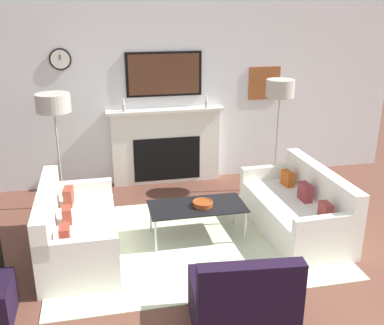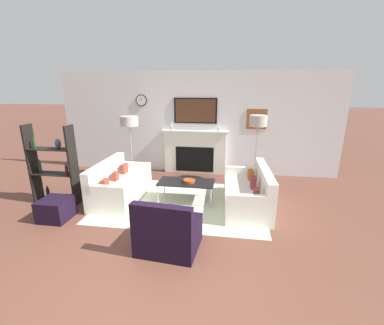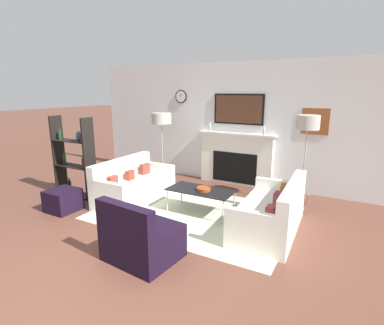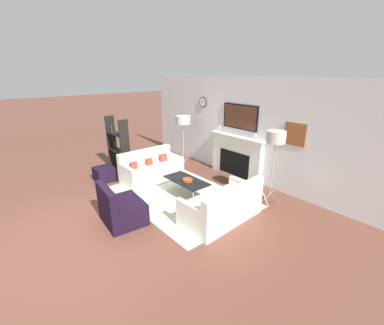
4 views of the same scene
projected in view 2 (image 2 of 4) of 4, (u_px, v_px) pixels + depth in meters
The scene contains 12 objects.
ground_plane at pixel (142, 295), 2.95m from camera, with size 60.00×60.00×0.00m, color brown.
fireplace_wall at pixel (196, 129), 6.90m from camera, with size 7.50×0.28×2.70m.
area_rug at pixel (182, 202), 5.30m from camera, with size 3.28×2.31×0.01m.
couch_left at pixel (119, 186), 5.41m from camera, with size 0.81×1.61×0.81m.
couch_right at pixel (249, 194), 5.03m from camera, with size 0.88×1.69×0.80m.
armchair at pixel (168, 232), 3.71m from camera, with size 0.91×0.80×0.82m.
coffee_table at pixel (186, 183), 5.26m from camera, with size 1.14×0.57×0.43m.
decorative_bowl at pixel (189, 181), 5.22m from camera, with size 0.25×0.25×0.06m.
floor_lamp_left at pixel (129, 122), 6.35m from camera, with size 0.44×0.44×1.61m.
floor_lamp_right at pixel (258, 122), 5.89m from camera, with size 0.40×0.40×1.68m.
shelf_unit at pixel (53, 167), 5.13m from camera, with size 0.93×0.28×1.60m.
ottoman at pixel (56, 209), 4.60m from camera, with size 0.50×0.50×0.39m.
Camera 2 is at (0.93, -2.28, 2.30)m, focal length 24.00 mm.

